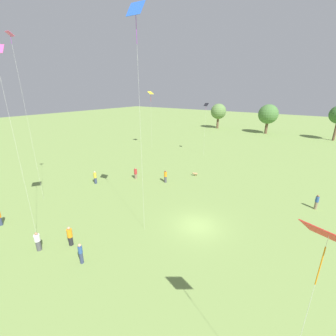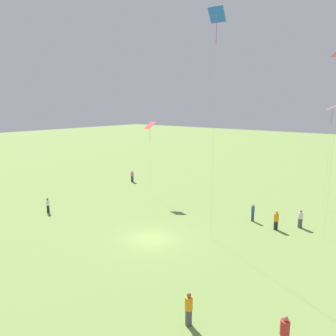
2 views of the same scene
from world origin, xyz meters
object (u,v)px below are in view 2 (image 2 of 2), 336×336
(person_1, at_px, (276,221))
(kite_2, at_px, (333,110))
(person_3, at_px, (48,205))
(person_5, at_px, (189,309))
(person_6, at_px, (253,212))
(person_10, at_px, (285,333))
(kite_5, at_px, (217,23))
(person_8, at_px, (132,176))
(kite_6, at_px, (150,127))
(person_4, at_px, (300,219))

(person_1, distance_m, kite_2, 13.74)
(person_3, bearing_deg, person_5, 167.89)
(person_1, relative_size, person_5, 0.97)
(person_6, height_order, person_10, person_6)
(person_1, xyz_separation_m, person_3, (20.67, 10.60, -0.06))
(person_1, distance_m, person_5, 15.97)
(person_10, height_order, kite_2, kite_2)
(person_3, distance_m, kite_5, 24.37)
(person_3, bearing_deg, person_8, -77.16)
(person_6, bearing_deg, person_5, 111.51)
(person_3, xyz_separation_m, kite_2, (-22.41, -19.98, 9.96))
(person_5, xyz_separation_m, kite_6, (18.29, -17.24, 7.75))
(person_6, relative_size, kite_6, 0.19)
(person_8, distance_m, kite_5, 28.29)
(person_4, height_order, person_8, person_4)
(kite_2, height_order, kite_6, kite_2)
(person_4, xyz_separation_m, kite_5, (5.13, 7.42, 16.58))
(person_5, height_order, kite_2, kite_2)
(person_6, relative_size, person_8, 1.03)
(person_4, bearing_deg, person_8, -34.35)
(person_3, height_order, person_4, person_4)
(person_6, bearing_deg, person_3, 39.64)
(person_1, relative_size, person_6, 1.02)
(person_4, bearing_deg, person_6, -11.48)
(person_8, relative_size, kite_2, 0.15)
(person_3, relative_size, person_5, 0.88)
(kite_5, bearing_deg, person_4, -86.86)
(person_1, bearing_deg, person_8, -86.24)
(person_10, bearing_deg, kite_6, -136.60)
(person_3, bearing_deg, kite_2, -136.99)
(person_4, xyz_separation_m, kite_6, (18.32, 0.59, 7.83))
(person_1, bearing_deg, person_4, 156.93)
(person_1, height_order, kite_5, kite_5)
(person_1, height_order, person_8, person_1)
(person_10, bearing_deg, kite_5, -144.97)
(person_10, xyz_separation_m, kite_2, (4.26, -23.82, 9.93))
(person_1, bearing_deg, person_5, 21.40)
(kite_2, bearing_deg, kite_6, -41.23)
(person_6, xyz_separation_m, kite_5, (0.93, 6.23, 16.52))
(person_3, relative_size, person_6, 0.92)
(person_3, relative_size, kite_6, 0.17)
(person_10, relative_size, kite_6, 0.19)
(person_1, bearing_deg, person_10, 38.45)
(person_8, bearing_deg, person_5, 100.61)
(person_3, xyz_separation_m, person_8, (3.21, -15.73, 0.01))
(person_4, xyz_separation_m, person_8, (25.44, -3.19, -0.01))
(person_8, xyz_separation_m, person_10, (-29.89, 19.57, 0.01))
(person_6, bearing_deg, kite_6, 5.05)
(kite_5, bearing_deg, person_10, 174.69)
(kite_2, bearing_deg, kite_5, 5.63)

